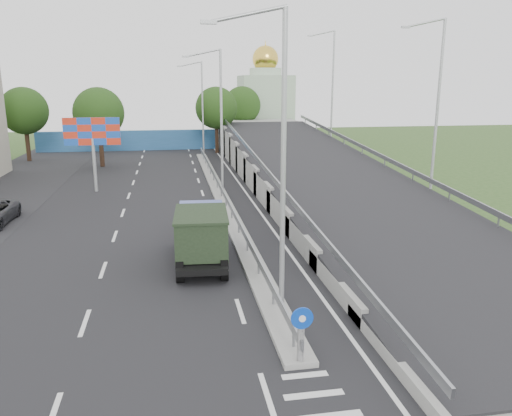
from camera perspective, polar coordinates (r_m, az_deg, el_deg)
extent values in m
plane|color=#2D4C1E|center=(13.29, 7.67, -22.43)|extent=(160.00, 160.00, 0.00)
cube|color=black|center=(31.16, -8.71, -0.79)|extent=(26.00, 90.00, 0.04)
cube|color=gray|center=(35.19, -3.98, 1.21)|extent=(1.00, 44.00, 0.20)
cube|color=gray|center=(38.00, 14.82, 5.19)|extent=(0.10, 50.00, 0.32)
cube|color=gray|center=(35.15, 0.52, 4.97)|extent=(0.10, 50.00, 0.32)
cube|color=gray|center=(35.05, -4.00, 2.25)|extent=(0.08, 44.00, 0.32)
cylinder|color=gray|center=(35.10, -3.99, 1.85)|extent=(0.09, 0.09, 0.60)
cylinder|color=black|center=(14.63, 5.14, -14.93)|extent=(0.20, 0.20, 1.20)
cylinder|color=#0C3FBF|center=(14.22, 5.29, -12.44)|extent=(0.64, 0.05, 0.64)
cylinder|color=white|center=(14.19, 5.32, -12.49)|extent=(0.20, 0.03, 0.20)
cylinder|color=#B2B5B7|center=(16.79, 3.14, 4.84)|extent=(0.18, 0.18, 10.00)
cylinder|color=#B2B5B7|center=(16.48, -1.00, 21.27)|extent=(2.57, 0.12, 0.66)
cube|color=#B2B5B7|center=(16.31, -5.44, 20.40)|extent=(0.50, 0.18, 0.12)
cylinder|color=#B2B5B7|center=(36.44, -3.97, 9.77)|extent=(0.18, 0.18, 10.00)
cylinder|color=#B2B5B7|center=(36.30, -6.07, 17.21)|extent=(2.57, 0.12, 0.66)
cube|color=#B2B5B7|center=(36.22, -8.04, 16.77)|extent=(0.50, 0.18, 0.12)
cylinder|color=#B2B5B7|center=(56.34, -6.11, 11.21)|extent=(0.18, 0.18, 10.00)
cylinder|color=#B2B5B7|center=(56.25, -7.51, 16.00)|extent=(2.57, 0.12, 0.66)
cube|color=#B2B5B7|center=(56.20, -8.77, 15.71)|extent=(0.50, 0.18, 0.12)
cube|color=#265B8C|center=(62.51, -10.36, 7.65)|extent=(30.00, 0.50, 2.40)
cube|color=#B2CCAD|center=(71.50, 1.06, 11.29)|extent=(7.00, 7.00, 9.00)
cylinder|color=#B2CCAD|center=(71.44, 1.07, 15.30)|extent=(4.40, 4.40, 1.00)
sphere|color=gold|center=(71.50, 1.08, 16.66)|extent=(3.60, 3.60, 3.60)
cone|color=gold|center=(71.62, 1.09, 18.26)|extent=(0.30, 0.30, 1.20)
cylinder|color=#B2B5B7|center=(39.00, -17.97, 4.66)|extent=(0.24, 0.24, 4.00)
cube|color=red|center=(38.70, -18.25, 8.32)|extent=(4.00, 0.20, 2.00)
cylinder|color=black|center=(50.92, -17.28, 6.75)|extent=(0.44, 0.44, 4.00)
sphere|color=#1B320D|center=(50.65, -17.54, 10.34)|extent=(4.80, 4.80, 4.80)
cylinder|color=black|center=(58.70, -4.49, 8.22)|extent=(0.44, 0.44, 4.00)
sphere|color=#1B320D|center=(58.46, -4.55, 11.34)|extent=(4.80, 4.80, 4.80)
cylinder|color=black|center=(57.35, -24.65, 6.86)|extent=(0.44, 0.44, 4.00)
sphere|color=#1B320D|center=(57.11, -24.98, 10.04)|extent=(4.80, 4.80, 4.80)
cylinder|color=black|center=(66.09, -1.58, 8.90)|extent=(0.44, 0.44, 4.00)
sphere|color=#1B320D|center=(65.88, -1.60, 11.67)|extent=(4.80, 4.80, 4.80)
cylinder|color=black|center=(24.36, -8.32, -3.77)|extent=(0.37, 1.00, 0.99)
cylinder|color=black|center=(24.35, -4.09, -3.66)|extent=(0.37, 1.00, 0.99)
cylinder|color=black|center=(23.59, -8.38, -4.37)|extent=(0.37, 1.00, 0.99)
cylinder|color=black|center=(23.58, -4.01, -4.25)|extent=(0.37, 1.00, 0.99)
cylinder|color=black|center=(20.63, -8.67, -7.10)|extent=(0.37, 1.00, 0.99)
cylinder|color=black|center=(20.63, -3.65, -6.97)|extent=(0.37, 1.00, 0.99)
cube|color=black|center=(22.51, -6.19, -4.84)|extent=(2.40, 5.68, 0.27)
cube|color=#3A468B|center=(24.26, -6.27, -1.24)|extent=(2.15, 1.56, 1.53)
cube|color=black|center=(24.83, -6.30, 0.08)|extent=(1.70, 0.16, 0.63)
cube|color=black|center=(25.25, -6.22, -2.85)|extent=(2.07, 0.26, 0.45)
cube|color=black|center=(21.69, -6.26, -2.83)|extent=(2.36, 3.53, 1.61)
cube|color=black|center=(21.46, -6.32, -0.66)|extent=(2.45, 3.63, 0.11)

